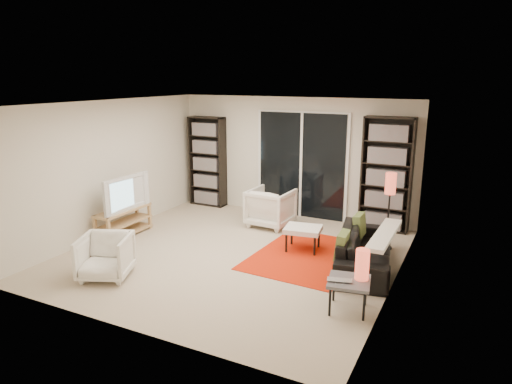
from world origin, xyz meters
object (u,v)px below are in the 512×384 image
tv_stand (124,222)px  sofa (365,250)px  bookshelf_left (207,162)px  floor_lamp (390,192)px  armchair_front (105,257)px  bookshelf_right (386,175)px  armchair_back (271,207)px  ottoman (303,230)px  side_table (349,283)px

tv_stand → sofa: (4.21, 0.53, 0.01)m
bookshelf_left → sofa: bookshelf_left is taller
floor_lamp → armchair_front: bearing=-139.0°
bookshelf_right → tv_stand: 4.83m
tv_stand → bookshelf_right: bearing=30.6°
sofa → armchair_back: 2.39m
sofa → armchair_back: size_ratio=2.38×
armchair_back → ottoman: size_ratio=1.23×
armchair_back → tv_stand: bearing=41.4°
sofa → ottoman: 1.10m
bookshelf_left → sofa: (3.95, -1.90, -0.70)m
bookshelf_left → floor_lamp: bookshelf_left is taller
side_table → floor_lamp: (0.01, 2.32, 0.62)m
floor_lamp → tv_stand: bearing=-161.5°
side_table → bookshelf_left: bearing=141.1°
bookshelf_right → armchair_back: bearing=-159.7°
tv_stand → armchair_front: armchair_front is taller
sofa → armchair_back: (-2.09, 1.16, 0.09)m
sofa → floor_lamp: bearing=-18.9°
armchair_back → armchair_front: bearing=73.1°
bookshelf_right → sofa: bookshelf_right is taller
ottoman → armchair_front: bearing=-133.7°
side_table → floor_lamp: bearing=89.7°
bookshelf_left → floor_lamp: bearing=-13.3°
tv_stand → floor_lamp: floor_lamp is taller
side_table → floor_lamp: size_ratio=0.45×
floor_lamp → bookshelf_right: bearing=104.4°
armchair_back → bookshelf_right: bearing=-157.0°
armchair_back → floor_lamp: floor_lamp is taller
armchair_front → ottoman: 3.09m
sofa → armchair_front: bearing=111.9°
sofa → bookshelf_left: bearing=54.4°
ottoman → side_table: (1.21, -1.63, 0.01)m
bookshelf_left → tv_stand: size_ratio=1.71×
sofa → ottoman: bearing=67.8°
bookshelf_left → ottoman: (2.88, -1.66, -0.63)m
ottoman → side_table: same height
tv_stand → ottoman: (3.13, 0.77, 0.08)m
side_table → ottoman: bearing=126.6°
armchair_back → armchair_front: size_ratio=1.15×
ottoman → side_table: bearing=-53.4°
ottoman → armchair_back: bearing=137.4°
floor_lamp → sofa: bearing=-99.0°
sofa → floor_lamp: floor_lamp is taller
bookshelf_left → armchair_front: size_ratio=2.82×
armchair_back → bookshelf_left: bearing=-18.7°
side_table → bookshelf_right: bearing=94.1°
bookshelf_left → side_table: (4.09, -3.29, -0.62)m
tv_stand → ottoman: 3.22m
tv_stand → bookshelf_left: bearing=84.0°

